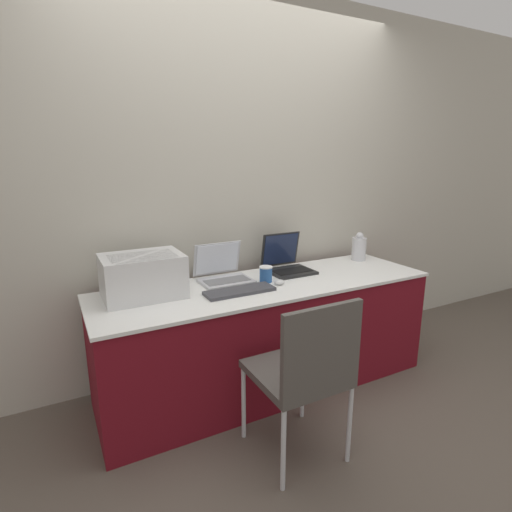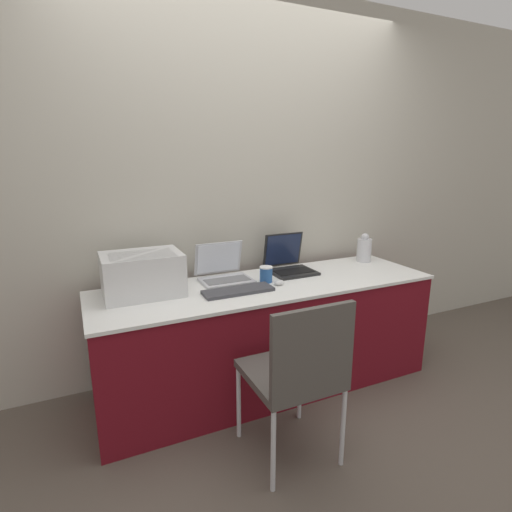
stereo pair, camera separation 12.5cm
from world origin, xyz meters
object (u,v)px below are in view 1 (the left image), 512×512
Objects in this scene: chair at (305,368)px; mouse at (279,282)px; coffee_cup at (266,274)px; metal_pitcher at (359,248)px; external_keyboard at (240,291)px; laptop_right at (287,263)px; printer at (143,274)px; laptop_left at (223,273)px.

mouse is at bearing 69.69° from chair.
coffee_cup is 0.93m from metal_pitcher.
external_keyboard is 0.48× the size of chair.
laptop_right reaches higher than mouse.
printer is at bearing -176.60° from laptop_right.
laptop_right is 0.66m from metal_pitcher.
mouse is (0.81, -0.18, -0.12)m from printer.
laptop_right is at bearing -0.61° from laptop_left.
printer is 1.06× the size of external_keyboard.
chair is at bearing -84.71° from external_keyboard.
external_keyboard is at bearing -152.25° from laptop_right.
laptop_left is at bearing 93.24° from chair.
coffee_cup is 0.79m from chair.
external_keyboard is 0.27m from coffee_cup.
laptop_left is 0.38m from mouse.
laptop_right reaches higher than laptop_left.
printer is at bearing 167.29° from mouse.
laptop_right reaches higher than coffee_cup.
coffee_cup is 0.11m from mouse.
laptop_left is at bearing 179.84° from metal_pitcher.
external_keyboard is 1.92× the size of metal_pitcher.
coffee_cup is at bearing -170.60° from metal_pitcher.
external_keyboard is 6.23× the size of mouse.
mouse is at bearing -130.71° from laptop_right.
mouse is (0.04, -0.09, -0.03)m from coffee_cup.
coffee_cup is at bearing -33.16° from laptop_left.
chair is at bearing -116.88° from laptop_right.
external_keyboard is at bearing -176.24° from mouse.
chair is (0.05, -0.87, -0.26)m from laptop_left.
laptop_left is 0.91m from chair.
laptop_left is 4.76× the size of mouse.
laptop_right is 4.41× the size of mouse.
chair is (0.57, -0.81, -0.34)m from printer.
laptop_left is at bearing 88.53° from external_keyboard.
printer is 1.49× the size of laptop_right.
coffee_cup is at bearing 24.62° from external_keyboard.
metal_pitcher reaches higher than mouse.
coffee_cup is 0.47× the size of metal_pitcher.
chair is at bearing -141.71° from metal_pitcher.
mouse is (0.29, 0.02, 0.01)m from external_keyboard.
laptop_right is at bearing -179.83° from metal_pitcher.
printer is 6.58× the size of mouse.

